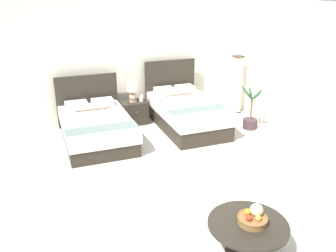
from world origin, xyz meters
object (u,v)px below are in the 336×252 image
(bed_near_corner, at_px, (186,112))
(nightstand, at_px, (134,112))
(floor_lamp_corner, at_px, (236,85))
(potted_palm, at_px, (250,117))
(vase, at_px, (141,98))
(coffee_table, at_px, (247,230))
(fruit_bowl, at_px, (253,217))
(table_lamp, at_px, (133,90))
(bed_near_window, at_px, (96,127))

(bed_near_corner, xyz_separation_m, nightstand, (-1.03, 0.64, -0.08))
(floor_lamp_corner, bearing_deg, potted_palm, -103.78)
(nightstand, height_order, vase, vase)
(coffee_table, height_order, fruit_bowl, fruit_bowl)
(nightstand, height_order, coffee_table, nightstand)
(table_lamp, bearing_deg, vase, -18.58)
(bed_near_window, height_order, floor_lamp_corner, floor_lamp_corner)
(vase, distance_m, potted_palm, 2.50)
(table_lamp, relative_size, floor_lamp_corner, 0.30)
(nightstand, relative_size, potted_palm, 0.60)
(nightstand, relative_size, vase, 3.76)
(nightstand, relative_size, table_lamp, 1.38)
(bed_near_window, distance_m, fruit_bowl, 4.20)
(bed_near_corner, height_order, potted_palm, bed_near_corner)
(table_lamp, relative_size, coffee_table, 0.45)
(vase, bearing_deg, floor_lamp_corner, -4.19)
(fruit_bowl, bearing_deg, potted_palm, 56.12)
(vase, bearing_deg, bed_near_corner, -35.23)
(bed_near_corner, bearing_deg, nightstand, 148.08)
(potted_palm, bearing_deg, coffee_table, -124.56)
(coffee_table, bearing_deg, bed_near_corner, 75.34)
(table_lamp, xyz_separation_m, coffee_table, (-0.03, -4.72, -0.44))
(bed_near_corner, xyz_separation_m, fruit_bowl, (-1.01, -4.07, 0.18))
(coffee_table, bearing_deg, vase, 87.46)
(floor_lamp_corner, distance_m, potted_palm, 1.18)
(table_lamp, bearing_deg, floor_lamp_corner, -5.22)
(bed_near_window, distance_m, vase, 1.36)
(table_lamp, relative_size, potted_palm, 0.43)
(table_lamp, distance_m, coffee_table, 4.74)
(coffee_table, xyz_separation_m, fruit_bowl, (0.05, -0.01, 0.18))
(coffee_table, height_order, floor_lamp_corner, floor_lamp_corner)
(fruit_bowl, bearing_deg, floor_lamp_corner, 60.30)
(nightstand, relative_size, fruit_bowl, 1.69)
(nightstand, relative_size, floor_lamp_corner, 0.42)
(bed_near_corner, distance_m, coffee_table, 4.19)
(bed_near_window, xyz_separation_m, vase, (1.18, 0.60, 0.31))
(bed_near_corner, xyz_separation_m, potted_palm, (1.29, -0.64, -0.08))
(fruit_bowl, relative_size, floor_lamp_corner, 0.25)
(fruit_bowl, bearing_deg, table_lamp, 90.29)
(nightstand, height_order, fruit_bowl, fruit_bowl)
(floor_lamp_corner, bearing_deg, coffee_table, -120.26)
(coffee_table, bearing_deg, fruit_bowl, -11.60)
(bed_near_window, distance_m, nightstand, 1.19)
(potted_palm, bearing_deg, fruit_bowl, -123.88)
(coffee_table, relative_size, floor_lamp_corner, 0.66)
(table_lamp, height_order, fruit_bowl, table_lamp)
(fruit_bowl, xyz_separation_m, floor_lamp_corner, (2.56, 4.49, 0.19))
(nightstand, bearing_deg, fruit_bowl, -89.71)
(bed_near_window, distance_m, floor_lamp_corner, 3.64)
(bed_near_corner, height_order, floor_lamp_corner, floor_lamp_corner)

